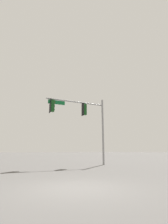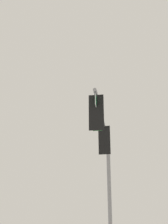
# 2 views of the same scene
# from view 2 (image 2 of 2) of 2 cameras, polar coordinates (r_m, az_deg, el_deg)

# --- Properties ---
(signal_pole_near) EXTENTS (6.05, 1.41, 6.68)m
(signal_pole_near) POSITION_cam_2_polar(r_m,az_deg,el_deg) (13.59, 3.78, -7.63)
(signal_pole_near) COLOR gray
(signal_pole_near) RESTS_ON ground_plane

